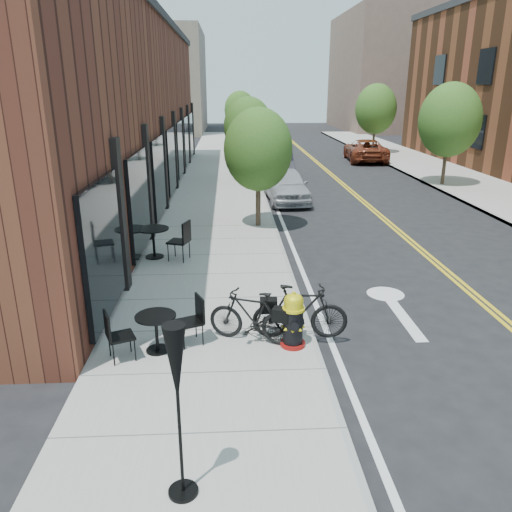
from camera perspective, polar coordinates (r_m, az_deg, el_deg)
name	(u,v)px	position (r m, az deg, el deg)	size (l,w,h in m)	color
ground	(326,375)	(8.54, 8.03, -13.31)	(120.00, 120.00, 0.00)	black
sidewalk_near	(217,220)	(17.66, -4.50, 4.14)	(4.00, 70.00, 0.12)	#9E9B93
building_near	(104,113)	(21.68, -16.95, 15.35)	(5.00, 28.00, 7.00)	#472017
bg_building_left	(165,82)	(55.46, -10.38, 19.02)	(8.00, 14.00, 10.00)	#726656
bg_building_right	(388,72)	(59.74, 14.84, 19.65)	(10.00, 16.00, 12.00)	brown
tree_near_a	(258,150)	(16.22, 0.25, 12.05)	(2.20, 2.20, 3.81)	#382B1E
tree_near_b	(248,127)	(24.17, -0.90, 14.53)	(2.30, 2.30, 3.98)	#382B1E
tree_near_c	(243,120)	(32.16, -1.48, 15.26)	(2.10, 2.10, 3.67)	#382B1E
tree_near_d	(240,110)	(40.13, -1.84, 16.33)	(2.40, 2.40, 4.11)	#382B1E
tree_far_b	(450,120)	(25.25, 21.26, 14.28)	(2.80, 2.80, 4.62)	#382B1E
tree_far_c	(376,109)	(36.55, 13.54, 16.02)	(2.80, 2.80, 4.62)	#382B1E
fire_hydrant	(293,321)	(8.87, 4.27, -7.37)	(0.51, 0.51, 1.03)	maroon
bicycle_left	(252,316)	(8.99, -0.46, -6.92)	(0.46, 1.63, 0.98)	black
bicycle_right	(300,312)	(9.12, 5.07, -6.37)	(0.49, 1.74, 1.04)	black
bistro_set_b	(156,328)	(8.86, -11.33, -8.05)	(1.66, 1.03, 0.88)	black
bistro_set_c	(153,238)	(13.65, -11.65, 1.99)	(2.01, 1.11, 1.06)	black
patio_umbrella	(177,377)	(5.41, -9.07, -13.49)	(0.34, 0.34, 2.12)	black
parked_car_a	(286,185)	(20.69, 3.48, 8.09)	(1.60, 3.97, 1.35)	#AAABB2
parked_car_b	(275,164)	(25.62, 2.20, 10.45)	(1.69, 4.84, 1.59)	black
parked_car_c	(274,146)	(34.89, 2.12, 12.46)	(1.86, 4.58, 1.33)	#B0B0B5
parked_car_far	(365,150)	(33.04, 12.39, 11.73)	(2.28, 4.95, 1.38)	maroon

